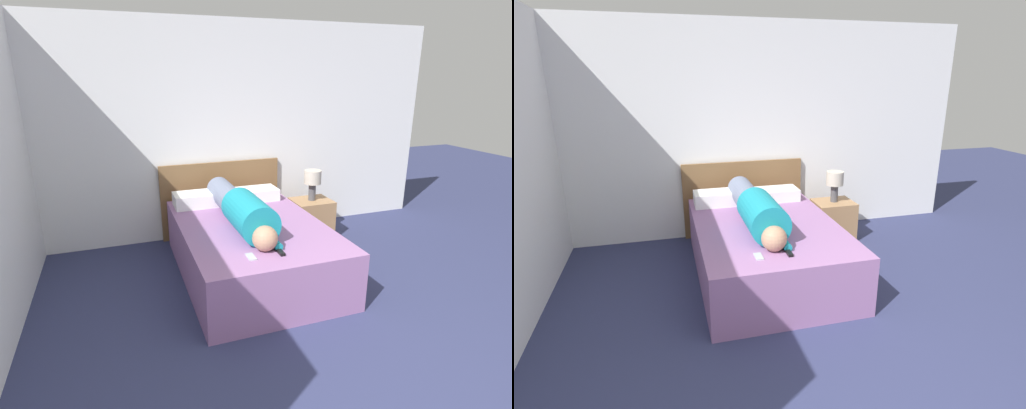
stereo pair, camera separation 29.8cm
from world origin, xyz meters
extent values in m
cube|color=white|center=(0.00, 3.56, 1.30)|extent=(5.57, 0.06, 2.60)
cube|color=#936699|center=(-0.11, 2.34, 0.27)|extent=(1.40, 2.05, 0.55)
cube|color=brown|center=(-0.11, 3.49, 0.47)|extent=(1.52, 0.04, 0.95)
cube|color=#A37A51|center=(0.93, 3.03, 0.24)|extent=(0.48, 0.41, 0.48)
cylinder|color=#4C4C51|center=(0.93, 3.03, 0.59)|extent=(0.09, 0.09, 0.21)
cylinder|color=beige|center=(0.93, 3.03, 0.78)|extent=(0.21, 0.21, 0.17)
sphere|color=tan|center=(-0.21, 1.69, 0.66)|extent=(0.22, 0.22, 0.22)
cylinder|color=teal|center=(-0.21, 2.10, 0.73)|extent=(0.36, 0.68, 0.36)
cylinder|color=slate|center=(-0.21, 2.84, 0.69)|extent=(0.28, 0.81, 0.28)
cylinder|color=teal|center=(-0.10, 1.74, 0.58)|extent=(0.07, 0.22, 0.07)
cube|color=white|center=(-0.46, 3.09, 0.62)|extent=(0.60, 0.31, 0.15)
cube|color=white|center=(0.18, 3.09, 0.62)|extent=(0.57, 0.31, 0.14)
cube|color=black|center=(-0.10, 1.60, 0.56)|extent=(0.04, 0.15, 0.02)
cube|color=#B2B7BC|center=(-0.36, 1.60, 0.55)|extent=(0.06, 0.13, 0.01)
camera|label=1|loc=(-1.33, -1.21, 1.98)|focal=28.00mm
camera|label=2|loc=(-1.05, -1.30, 1.98)|focal=28.00mm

